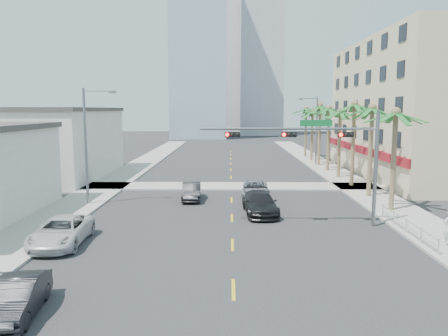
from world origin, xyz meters
name	(u,v)px	position (x,y,z in m)	size (l,w,h in m)	color
ground	(233,272)	(0.00, 0.00, 0.00)	(260.00, 260.00, 0.00)	#262628
sidewalk_right	(363,190)	(12.00, 20.00, 0.07)	(4.00, 120.00, 0.15)	gray
sidewalk_left	(101,190)	(-12.00, 20.00, 0.07)	(4.00, 120.00, 0.15)	gray
sidewalk_cross	(231,186)	(0.00, 22.00, 0.07)	(80.00, 4.00, 0.15)	gray
building_right	(429,108)	(21.99, 30.00, 7.50)	(15.25, 28.00, 15.00)	beige
building_left_far	(52,144)	(-19.50, 28.00, 3.60)	(11.00, 18.00, 7.20)	beige
tower_far_left	(199,44)	(-8.00, 95.00, 24.00)	(14.00, 14.00, 48.00)	#99B2C6
tower_far_right	(262,30)	(9.00, 110.00, 30.00)	(12.00, 12.00, 60.00)	#ADADB2
tower_far_center	(221,67)	(-3.00, 125.00, 21.00)	(16.00, 16.00, 42.00)	#ADADB2
traffic_signal_mast	(325,147)	(5.78, 7.95, 5.06)	(11.12, 0.54, 7.20)	slate
palm_tree_0	(396,114)	(11.60, 12.00, 7.08)	(4.80, 4.80, 7.80)	brown
palm_tree_1	(372,109)	(11.60, 17.20, 7.43)	(4.80, 4.80, 8.16)	brown
palm_tree_2	(355,105)	(11.60, 22.40, 7.78)	(4.80, 4.80, 8.52)	brown
palm_tree_3	(340,112)	(11.60, 27.60, 7.08)	(4.80, 4.80, 7.80)	brown
palm_tree_4	(329,109)	(11.60, 32.80, 7.43)	(4.80, 4.80, 8.16)	brown
palm_tree_5	(320,106)	(11.60, 38.00, 7.78)	(4.80, 4.80, 8.52)	brown
palm_tree_6	(313,112)	(11.60, 43.20, 7.08)	(4.80, 4.80, 7.80)	brown
palm_tree_7	(306,109)	(11.60, 48.40, 7.43)	(4.80, 4.80, 8.16)	brown
streetlight_left	(88,140)	(-11.00, 14.00, 5.06)	(2.55, 0.25, 9.00)	slate
streetlight_right	(315,127)	(11.00, 38.00, 5.06)	(2.55, 0.25, 9.00)	slate
guardrail	(407,224)	(10.30, 6.00, 0.67)	(0.08, 8.08, 1.00)	silver
car_parked_mid	(17,298)	(-7.80, -4.40, 0.68)	(1.43, 4.11, 1.35)	black
car_parked_far	(61,231)	(-9.40, 3.93, 0.75)	(2.49, 5.39, 1.50)	silver
car_lane_left	(191,191)	(-3.30, 16.03, 0.70)	(1.49, 4.27, 1.41)	black
car_lane_center	(255,188)	(2.00, 17.82, 0.64)	(2.11, 4.59, 1.27)	silver
car_lane_right	(260,203)	(2.00, 11.18, 0.78)	(2.20, 5.40, 1.57)	black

